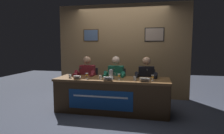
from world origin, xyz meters
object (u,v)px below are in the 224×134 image
Objects in this scene: microphone_left at (80,74)px; panelist_center at (115,78)px; nameplate_left at (77,77)px; juice_glass_right at (153,77)px; conference_table at (111,90)px; microphone_right at (147,76)px; water_cup_left at (70,76)px; microphone_center at (113,75)px; nameplate_right at (145,80)px; water_pitcher_central at (111,74)px; panelist_left at (86,76)px; nameplate_center at (108,79)px; panelist_right at (146,79)px; document_stack_center at (109,79)px; chair_center at (117,87)px; water_cup_right at (135,79)px; chair_right at (146,88)px; juice_glass_center at (119,76)px; chair_left at (89,86)px; juice_glass_left at (87,75)px; water_cup_center at (100,78)px.

panelist_center reaches higher than microphone_left.
juice_glass_right is at bearing 5.08° from nameplate_left.
microphone_right is at bearing 5.05° from conference_table.
water_cup_left is at bearing -135.76° from microphone_left.
water_cup_left is 0.96m from microphone_center.
nameplate_right is 0.95× the size of water_pitcher_central.
nameplate_left is 0.71× the size of microphone_center.
nameplate_center is at bearing -43.84° from panelist_left.
panelist_right reaches higher than document_stack_center.
panelist_right reaches higher than water_pitcher_central.
conference_table is 20.10× the size of juice_glass_right.
nameplate_left is 1.43m from nameplate_right.
nameplate_right is at bearing -90.61° from panelist_right.
water_cup_right is at bearing -55.00° from chair_center.
panelist_right reaches higher than nameplate_left.
microphone_right is (0.24, 0.13, 0.04)m from water_cup_right.
water_pitcher_central is (-0.75, -0.59, 0.42)m from chair_right.
panelist_right reaches higher than chair_right.
juice_glass_center is at bearing 167.06° from nameplate_right.
water_pitcher_central is at bearing -39.41° from chair_left.
microphone_left reaches higher than water_pitcher_central.
nameplate_right reaches higher than conference_table.
juice_glass_left is at bearing -178.94° from water_cup_right.
nameplate_left is at bearing -88.48° from chair_left.
microphone_right reaches higher than water_pitcher_central.
microphone_left is at bearing -158.01° from chair_right.
panelist_left is 1.00× the size of panelist_right.
panelist_center is (0.71, 0.66, -0.08)m from nameplate_left.
chair_right is at bearing 38.75° from water_cup_center.
nameplate_center is at bearing -177.98° from nameplate_right.
document_stack_center is at bearing -175.48° from microphone_right.
water_pitcher_central is at bearing -28.55° from panelist_left.
nameplate_right is (-0.01, -0.85, 0.36)m from chair_right.
water_cup_left is 0.91m from water_pitcher_central.
microphone_center is 1.03× the size of water_pitcher_central.
chair_left reaches higher than juice_glass_left.
conference_table is 2.83× the size of chair_center.
panelist_center reaches higher than nameplate_left.
water_cup_left is at bearing 153.61° from nameplate_left.
nameplate_right is 0.24m from microphone_right.
panelist_left is at bearing -164.82° from chair_center.
water_cup_center reaches higher than conference_table.
water_cup_left is at bearing -108.16° from panelist_left.
chair_left is 4.07× the size of microphone_right.
juice_glass_center is 0.57× the size of microphone_right.
nameplate_center is 1.21m from chair_right.
panelist_center is 0.68m from nameplate_center.
chair_right is (0.73, 0.00, 0.00)m from chair_center.
microphone_center is (0.74, 0.24, 0.03)m from nameplate_left.
conference_table is 11.53× the size of microphone_left.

